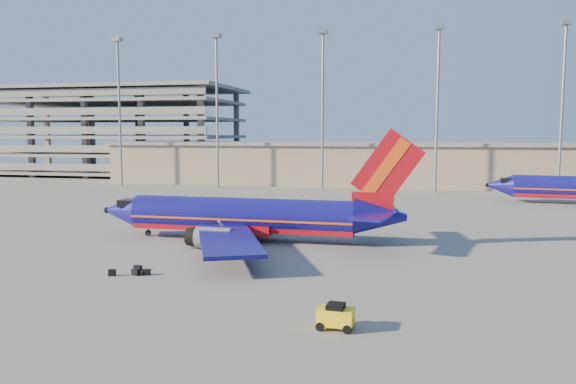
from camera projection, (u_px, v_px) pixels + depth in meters
name	position (u px, v px, depth m)	size (l,w,h in m)	color
ground	(303.00, 237.00, 56.76)	(220.00, 220.00, 0.00)	slate
terminal_building	(407.00, 164.00, 110.62)	(122.00, 16.00, 8.50)	gray
parking_garage	(114.00, 127.00, 140.43)	(62.00, 32.00, 21.40)	slate
light_mast_row	(379.00, 92.00, 98.59)	(101.60, 1.60, 28.65)	gray
aircraft_main	(250.00, 217.00, 54.59)	(32.22, 31.01, 10.91)	navy
baggage_tug	(336.00, 316.00, 30.03)	(2.04, 1.34, 1.40)	yellow
luggage_pile	(135.00, 271.00, 41.76)	(2.94, 2.34, 0.49)	black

